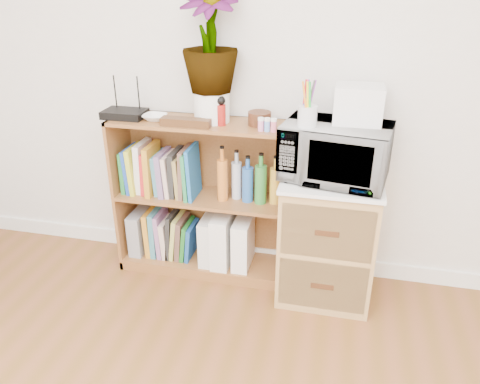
% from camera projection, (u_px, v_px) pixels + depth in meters
% --- Properties ---
extents(skirting_board, '(4.00, 0.02, 0.10)m').
position_uv_depth(skirting_board, '(262.00, 255.00, 2.99)').
color(skirting_board, white).
rests_on(skirting_board, ground).
extents(bookshelf, '(1.00, 0.30, 0.95)m').
position_uv_depth(bookshelf, '(201.00, 199.00, 2.76)').
color(bookshelf, brown).
rests_on(bookshelf, ground).
extents(wicker_unit, '(0.50, 0.45, 0.70)m').
position_uv_depth(wicker_unit, '(327.00, 239.00, 2.59)').
color(wicker_unit, '#9E7542').
rests_on(wicker_unit, ground).
extents(microwave, '(0.57, 0.43, 0.29)m').
position_uv_depth(microwave, '(335.00, 152.00, 2.36)').
color(microwave, silver).
rests_on(microwave, wicker_unit).
extents(pen_cup, '(0.09, 0.09, 0.10)m').
position_uv_depth(pen_cup, '(307.00, 116.00, 2.24)').
color(pen_cup, silver).
rests_on(pen_cup, microwave).
extents(small_appliance, '(0.23, 0.19, 0.18)m').
position_uv_depth(small_appliance, '(358.00, 104.00, 2.29)').
color(small_appliance, silver).
rests_on(small_appliance, microwave).
extents(router, '(0.23, 0.16, 0.04)m').
position_uv_depth(router, '(125.00, 114.00, 2.61)').
color(router, black).
rests_on(router, bookshelf).
extents(white_bowl, '(0.13, 0.13, 0.03)m').
position_uv_depth(white_bowl, '(155.00, 117.00, 2.57)').
color(white_bowl, white).
rests_on(white_bowl, bookshelf).
extents(plant_pot, '(0.19, 0.19, 0.16)m').
position_uv_depth(plant_pot, '(212.00, 107.00, 2.52)').
color(plant_pot, white).
rests_on(plant_pot, bookshelf).
extents(potted_plant, '(0.30, 0.30, 0.54)m').
position_uv_depth(potted_plant, '(210.00, 39.00, 2.37)').
color(potted_plant, '#39732E').
rests_on(potted_plant, plant_pot).
extents(trinket_box, '(0.27, 0.07, 0.04)m').
position_uv_depth(trinket_box, '(186.00, 122.00, 2.46)').
color(trinket_box, '#36220E').
rests_on(trinket_box, bookshelf).
extents(kokeshi_doll, '(0.05, 0.05, 0.11)m').
position_uv_depth(kokeshi_doll, '(221.00, 115.00, 2.47)').
color(kokeshi_doll, maroon).
rests_on(kokeshi_doll, bookshelf).
extents(wooden_bowl, '(0.12, 0.12, 0.07)m').
position_uv_depth(wooden_bowl, '(260.00, 118.00, 2.48)').
color(wooden_bowl, '#39200F').
rests_on(wooden_bowl, bookshelf).
extents(paint_jars, '(0.11, 0.04, 0.06)m').
position_uv_depth(paint_jars, '(267.00, 126.00, 2.38)').
color(paint_jars, '#D07492').
rests_on(paint_jars, bookshelf).
extents(file_box, '(0.08, 0.22, 0.27)m').
position_uv_depth(file_box, '(140.00, 231.00, 2.96)').
color(file_box, gray).
rests_on(file_box, bookshelf).
extents(magazine_holder_left, '(0.09, 0.23, 0.29)m').
position_uv_depth(magazine_holder_left, '(210.00, 239.00, 2.85)').
color(magazine_holder_left, silver).
rests_on(magazine_holder_left, bookshelf).
extents(magazine_holder_mid, '(0.10, 0.26, 0.33)m').
position_uv_depth(magazine_holder_mid, '(223.00, 238.00, 2.82)').
color(magazine_holder_mid, white).
rests_on(magazine_holder_mid, bookshelf).
extents(magazine_holder_right, '(0.10, 0.24, 0.30)m').
position_uv_depth(magazine_holder_right, '(243.00, 242.00, 2.80)').
color(magazine_holder_right, white).
rests_on(magazine_holder_right, bookshelf).
extents(cookbooks, '(0.44, 0.20, 0.31)m').
position_uv_depth(cookbooks, '(161.00, 171.00, 2.74)').
color(cookbooks, '#207B34').
rests_on(cookbooks, bookshelf).
extents(liquor_bottles, '(0.43, 0.07, 0.31)m').
position_uv_depth(liquor_bottles, '(257.00, 178.00, 2.62)').
color(liquor_bottles, orange).
rests_on(liquor_bottles, bookshelf).
extents(lower_books, '(0.31, 0.19, 0.30)m').
position_uv_depth(lower_books, '(170.00, 235.00, 2.91)').
color(lower_books, '#C38122').
rests_on(lower_books, bookshelf).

